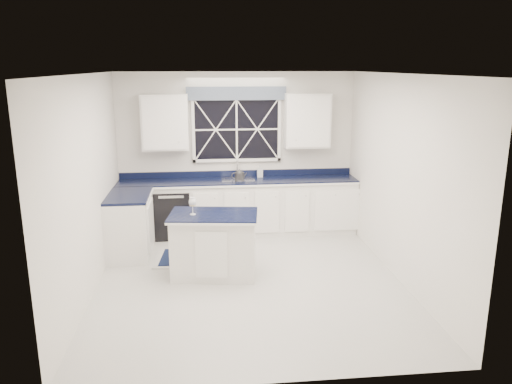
{
  "coord_description": "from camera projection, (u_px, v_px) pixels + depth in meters",
  "views": [
    {
      "loc": [
        -0.57,
        -6.17,
        2.81
      ],
      "look_at": [
        0.13,
        0.4,
        1.12
      ],
      "focal_mm": 35.0,
      "sensor_mm": 36.0,
      "label": 1
    }
  ],
  "objects": [
    {
      "name": "back_wall",
      "position": [
        237.0,
        152.0,
        8.53
      ],
      "size": [
        4.0,
        0.1,
        2.7
      ],
      "primitive_type": "cube",
      "color": "silver",
      "rests_on": "ground"
    },
    {
      "name": "ground",
      "position": [
        249.0,
        280.0,
        6.69
      ],
      "size": [
        4.5,
        4.5,
        0.0
      ],
      "primitive_type": "plane",
      "color": "#AEAEA9",
      "rests_on": "ground"
    },
    {
      "name": "soap_bottle",
      "position": [
        260.0,
        171.0,
        8.51
      ],
      "size": [
        0.1,
        0.1,
        0.21
      ],
      "primitive_type": "imported",
      "rotation": [
        0.0,
        0.0,
        -0.01
      ],
      "color": "silver",
      "rests_on": "countertop"
    },
    {
      "name": "upper_cabinets",
      "position": [
        237.0,
        121.0,
        8.23
      ],
      "size": [
        3.1,
        0.34,
        0.9
      ],
      "color": "white",
      "rests_on": "ground"
    },
    {
      "name": "countertop",
      "position": [
        238.0,
        181.0,
        8.34
      ],
      "size": [
        3.98,
        0.64,
        0.04
      ],
      "primitive_type": "cube",
      "color": "black",
      "rests_on": "base_cabinets"
    },
    {
      "name": "faucet",
      "position": [
        237.0,
        168.0,
        8.49
      ],
      "size": [
        0.05,
        0.2,
        0.3
      ],
      "color": "silver",
      "rests_on": "countertop"
    },
    {
      "name": "window",
      "position": [
        237.0,
        125.0,
        8.36
      ],
      "size": [
        1.65,
        0.09,
        1.26
      ],
      "color": "black",
      "rests_on": "ground"
    },
    {
      "name": "kettle",
      "position": [
        239.0,
        175.0,
        8.3
      ],
      "size": [
        0.26,
        0.17,
        0.18
      ],
      "rotation": [
        0.0,
        0.0,
        -0.07
      ],
      "color": "#303033",
      "rests_on": "countertop"
    },
    {
      "name": "rug",
      "position": [
        202.0,
        257.0,
        7.45
      ],
      "size": [
        1.42,
        0.94,
        0.02
      ],
      "rotation": [
        0.0,
        0.0,
        -0.09
      ],
      "color": "#AEAFAA",
      "rests_on": "ground"
    },
    {
      "name": "island",
      "position": [
        214.0,
        244.0,
        6.77
      ],
      "size": [
        1.25,
        0.85,
        0.87
      ],
      "rotation": [
        0.0,
        0.0,
        -0.13
      ],
      "color": "white",
      "rests_on": "ground"
    },
    {
      "name": "dishwasher",
      "position": [
        173.0,
        212.0,
        8.36
      ],
      "size": [
        0.6,
        0.58,
        0.82
      ],
      "primitive_type": "cube",
      "color": "black",
      "rests_on": "ground"
    },
    {
      "name": "wine_glass",
      "position": [
        192.0,
        203.0,
        6.6
      ],
      "size": [
        0.1,
        0.1,
        0.23
      ],
      "color": "silver",
      "rests_on": "island"
    },
    {
      "name": "base_cabinets",
      "position": [
        219.0,
        211.0,
        8.27
      ],
      "size": [
        3.99,
        1.6,
        0.9
      ],
      "color": "white",
      "rests_on": "ground"
    }
  ]
}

